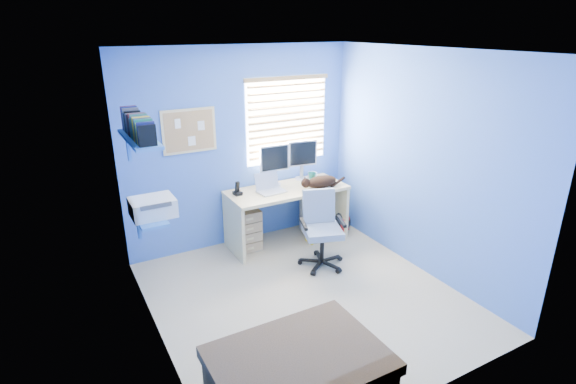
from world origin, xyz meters
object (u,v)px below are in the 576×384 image
laptop (271,184)px  tower_pc (312,219)px  cat (322,182)px  office_chair (321,239)px  desk (287,215)px

laptop → tower_pc: bearing=-2.7°
cat → office_chair: bearing=-115.7°
laptop → desk: bearing=-0.3°
desk → laptop: laptop is taller
laptop → tower_pc: 0.88m
laptop → office_chair: (0.29, -0.72, -0.52)m
cat → desk: bearing=164.1°
office_chair → tower_pc: bearing=66.3°
laptop → cat: (0.65, -0.16, -0.03)m
laptop → cat: size_ratio=0.77×
laptop → office_chair: size_ratio=0.37×
laptop → office_chair: 0.93m
laptop → tower_pc: size_ratio=0.73×
cat → tower_pc: cat is taller
desk → office_chair: (0.06, -0.73, -0.04)m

